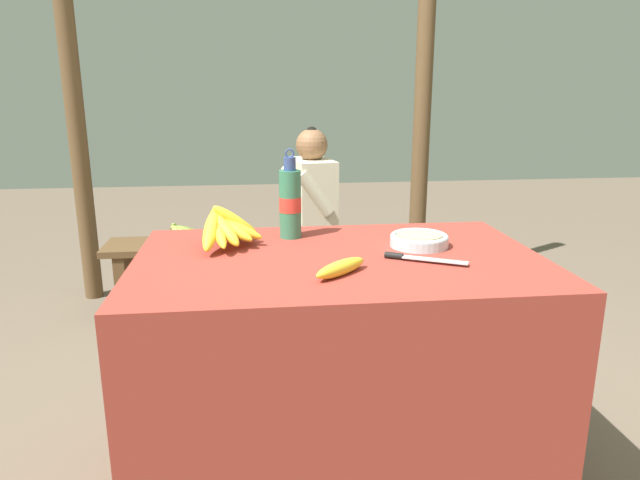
{
  "coord_description": "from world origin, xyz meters",
  "views": [
    {
      "loc": [
        -0.25,
        -1.67,
        1.25
      ],
      "look_at": [
        -0.05,
        0.05,
        0.79
      ],
      "focal_mm": 32.0,
      "sensor_mm": 36.0,
      "label": 1
    }
  ],
  "objects_px": {
    "banana_bunch_ripe": "(225,225)",
    "water_bottle": "(290,202)",
    "knife": "(414,258)",
    "banana_bunch_green": "(181,232)",
    "seated_vendor": "(303,209)",
    "loose_banana_front": "(341,268)",
    "serving_bowl": "(419,239)",
    "support_post_near": "(74,102)",
    "support_post_far": "(423,101)",
    "wooden_bench": "(259,252)"
  },
  "relations": [
    {
      "from": "banana_bunch_ripe",
      "to": "water_bottle",
      "type": "relative_size",
      "value": 1.09
    },
    {
      "from": "knife",
      "to": "banana_bunch_green",
      "type": "distance_m",
      "value": 1.76
    },
    {
      "from": "banana_bunch_green",
      "to": "knife",
      "type": "bearing_deg",
      "value": -59.84
    },
    {
      "from": "seated_vendor",
      "to": "loose_banana_front",
      "type": "bearing_deg",
      "value": 79.01
    },
    {
      "from": "seated_vendor",
      "to": "serving_bowl",
      "type": "bearing_deg",
      "value": 91.82
    },
    {
      "from": "water_bottle",
      "to": "loose_banana_front",
      "type": "xyz_separation_m",
      "value": [
        0.11,
        -0.43,
        -0.1
      ]
    },
    {
      "from": "loose_banana_front",
      "to": "seated_vendor",
      "type": "xyz_separation_m",
      "value": [
        0.03,
        1.57,
        -0.16
      ]
    },
    {
      "from": "water_bottle",
      "to": "support_post_near",
      "type": "distance_m",
      "value": 1.95
    },
    {
      "from": "water_bottle",
      "to": "support_post_far",
      "type": "xyz_separation_m",
      "value": [
        0.92,
        1.56,
        0.3
      ]
    },
    {
      "from": "banana_bunch_green",
      "to": "support_post_near",
      "type": "bearing_deg",
      "value": 147.51
    },
    {
      "from": "loose_banana_front",
      "to": "banana_bunch_green",
      "type": "height_order",
      "value": "loose_banana_front"
    },
    {
      "from": "support_post_near",
      "to": "support_post_far",
      "type": "distance_m",
      "value": 2.05
    },
    {
      "from": "serving_bowl",
      "to": "wooden_bench",
      "type": "height_order",
      "value": "serving_bowl"
    },
    {
      "from": "banana_bunch_ripe",
      "to": "banana_bunch_green",
      "type": "xyz_separation_m",
      "value": [
        -0.31,
        1.26,
        -0.33
      ]
    },
    {
      "from": "serving_bowl",
      "to": "support_post_near",
      "type": "bearing_deg",
      "value": 131.67
    },
    {
      "from": "serving_bowl",
      "to": "knife",
      "type": "distance_m",
      "value": 0.17
    },
    {
      "from": "water_bottle",
      "to": "wooden_bench",
      "type": "height_order",
      "value": "water_bottle"
    },
    {
      "from": "water_bottle",
      "to": "loose_banana_front",
      "type": "bearing_deg",
      "value": -75.71
    },
    {
      "from": "wooden_bench",
      "to": "seated_vendor",
      "type": "height_order",
      "value": "seated_vendor"
    },
    {
      "from": "serving_bowl",
      "to": "water_bottle",
      "type": "height_order",
      "value": "water_bottle"
    },
    {
      "from": "seated_vendor",
      "to": "wooden_bench",
      "type": "bearing_deg",
      "value": -19.1
    },
    {
      "from": "loose_banana_front",
      "to": "support_post_far",
      "type": "height_order",
      "value": "support_post_far"
    },
    {
      "from": "water_bottle",
      "to": "knife",
      "type": "relative_size",
      "value": 1.33
    },
    {
      "from": "support_post_far",
      "to": "serving_bowl",
      "type": "bearing_deg",
      "value": -106.37
    },
    {
      "from": "banana_bunch_ripe",
      "to": "banana_bunch_green",
      "type": "distance_m",
      "value": 1.34
    },
    {
      "from": "banana_bunch_ripe",
      "to": "support_post_near",
      "type": "height_order",
      "value": "support_post_near"
    },
    {
      "from": "wooden_bench",
      "to": "seated_vendor",
      "type": "xyz_separation_m",
      "value": [
        0.25,
        -0.04,
        0.25
      ]
    },
    {
      "from": "seated_vendor",
      "to": "banana_bunch_green",
      "type": "height_order",
      "value": "seated_vendor"
    },
    {
      "from": "water_bottle",
      "to": "banana_bunch_green",
      "type": "height_order",
      "value": "water_bottle"
    },
    {
      "from": "banana_bunch_ripe",
      "to": "serving_bowl",
      "type": "height_order",
      "value": "banana_bunch_ripe"
    },
    {
      "from": "support_post_near",
      "to": "wooden_bench",
      "type": "bearing_deg",
      "value": -20.71
    },
    {
      "from": "serving_bowl",
      "to": "loose_banana_front",
      "type": "bearing_deg",
      "value": -138.4
    },
    {
      "from": "loose_banana_front",
      "to": "seated_vendor",
      "type": "bearing_deg",
      "value": 88.82
    },
    {
      "from": "wooden_bench",
      "to": "banana_bunch_ripe",
      "type": "bearing_deg",
      "value": -95.19
    },
    {
      "from": "water_bottle",
      "to": "support_post_near",
      "type": "height_order",
      "value": "support_post_near"
    },
    {
      "from": "loose_banana_front",
      "to": "support_post_far",
      "type": "xyz_separation_m",
      "value": [
        0.81,
        2.0,
        0.41
      ]
    },
    {
      "from": "wooden_bench",
      "to": "support_post_near",
      "type": "distance_m",
      "value": 1.36
    },
    {
      "from": "loose_banana_front",
      "to": "wooden_bench",
      "type": "bearing_deg",
      "value": 97.62
    },
    {
      "from": "knife",
      "to": "support_post_far",
      "type": "distance_m",
      "value": 2.02
    },
    {
      "from": "banana_bunch_ripe",
      "to": "loose_banana_front",
      "type": "distance_m",
      "value": 0.48
    },
    {
      "from": "serving_bowl",
      "to": "support_post_near",
      "type": "xyz_separation_m",
      "value": [
        -1.54,
        1.73,
        0.4
      ]
    },
    {
      "from": "serving_bowl",
      "to": "banana_bunch_green",
      "type": "height_order",
      "value": "serving_bowl"
    },
    {
      "from": "water_bottle",
      "to": "banana_bunch_green",
      "type": "relative_size",
      "value": 1.08
    },
    {
      "from": "banana_bunch_ripe",
      "to": "support_post_near",
      "type": "bearing_deg",
      "value": 118.94
    },
    {
      "from": "loose_banana_front",
      "to": "wooden_bench",
      "type": "xyz_separation_m",
      "value": [
        -0.22,
        1.61,
        -0.41
      ]
    },
    {
      "from": "seated_vendor",
      "to": "knife",
      "type": "bearing_deg",
      "value": 88.2
    },
    {
      "from": "loose_banana_front",
      "to": "seated_vendor",
      "type": "height_order",
      "value": "seated_vendor"
    },
    {
      "from": "loose_banana_front",
      "to": "banana_bunch_green",
      "type": "bearing_deg",
      "value": 111.56
    },
    {
      "from": "banana_bunch_ripe",
      "to": "water_bottle",
      "type": "bearing_deg",
      "value": 20.22
    },
    {
      "from": "serving_bowl",
      "to": "water_bottle",
      "type": "relative_size",
      "value": 0.62
    }
  ]
}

